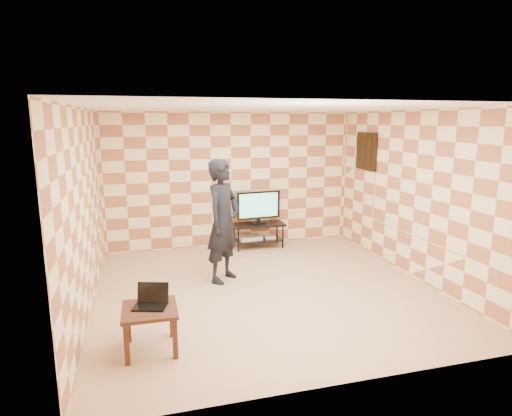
# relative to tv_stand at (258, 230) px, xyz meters

# --- Properties ---
(floor) EXTENTS (5.00, 5.00, 0.00)m
(floor) POSITION_rel_tv_stand_xyz_m (-0.48, -2.16, -0.37)
(floor) COLOR tan
(floor) RESTS_ON ground
(wall_back) EXTENTS (5.00, 0.02, 2.70)m
(wall_back) POSITION_rel_tv_stand_xyz_m (-0.48, 0.34, 0.98)
(wall_back) COLOR beige
(wall_back) RESTS_ON ground
(wall_front) EXTENTS (5.00, 0.02, 2.70)m
(wall_front) POSITION_rel_tv_stand_xyz_m (-0.48, -4.66, 0.98)
(wall_front) COLOR beige
(wall_front) RESTS_ON ground
(wall_left) EXTENTS (0.02, 5.00, 2.70)m
(wall_left) POSITION_rel_tv_stand_xyz_m (-2.98, -2.16, 0.98)
(wall_left) COLOR beige
(wall_left) RESTS_ON ground
(wall_right) EXTENTS (0.02, 5.00, 2.70)m
(wall_right) POSITION_rel_tv_stand_xyz_m (2.02, -2.16, 0.98)
(wall_right) COLOR beige
(wall_right) RESTS_ON ground
(ceiling) EXTENTS (5.00, 5.00, 0.02)m
(ceiling) POSITION_rel_tv_stand_xyz_m (-0.48, -2.16, 2.33)
(ceiling) COLOR white
(ceiling) RESTS_ON wall_back
(wall_art) EXTENTS (0.04, 0.72, 0.72)m
(wall_art) POSITION_rel_tv_stand_xyz_m (1.99, -0.61, 1.58)
(wall_art) COLOR black
(wall_art) RESTS_ON wall_right
(tv_stand) EXTENTS (1.04, 0.47, 0.50)m
(tv_stand) POSITION_rel_tv_stand_xyz_m (0.00, 0.00, 0.00)
(tv_stand) COLOR black
(tv_stand) RESTS_ON floor
(tv) EXTENTS (0.90, 0.19, 0.65)m
(tv) POSITION_rel_tv_stand_xyz_m (-0.00, -0.00, 0.50)
(tv) COLOR black
(tv) RESTS_ON tv_stand
(dvd_player) EXTENTS (0.48, 0.36, 0.08)m
(dvd_player) POSITION_rel_tv_stand_xyz_m (-0.18, 0.03, -0.16)
(dvd_player) COLOR #B4B4B6
(dvd_player) RESTS_ON tv_stand
(game_console) EXTENTS (0.25, 0.21, 0.05)m
(game_console) POSITION_rel_tv_stand_xyz_m (0.26, 0.00, -0.17)
(game_console) COLOR silver
(game_console) RESTS_ON tv_stand
(side_table) EXTENTS (0.60, 0.60, 0.50)m
(side_table) POSITION_rel_tv_stand_xyz_m (-2.23, -3.51, 0.04)
(side_table) COLOR #331B10
(side_table) RESTS_ON floor
(laptop) EXTENTS (0.42, 0.37, 0.24)m
(laptop) POSITION_rel_tv_stand_xyz_m (-2.20, -3.44, 0.19)
(laptop) COLOR black
(laptop) RESTS_ON side_table
(person) EXTENTS (0.83, 0.84, 1.95)m
(person) POSITION_rel_tv_stand_xyz_m (-1.02, -1.60, 0.61)
(person) COLOR black
(person) RESTS_ON floor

